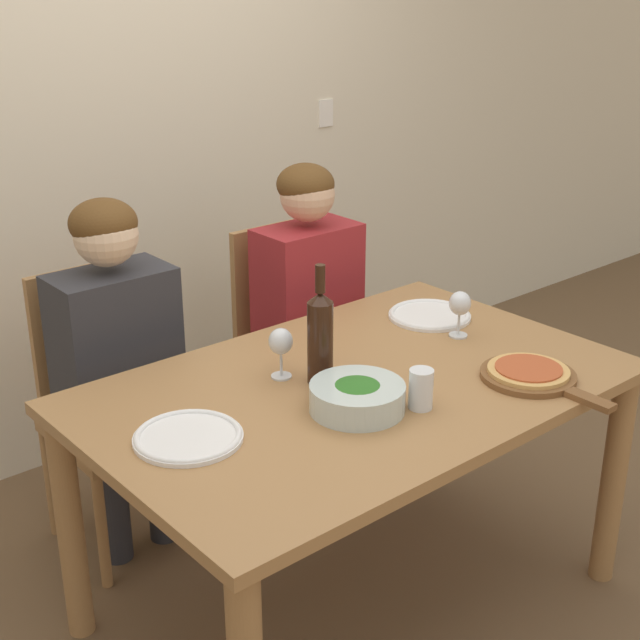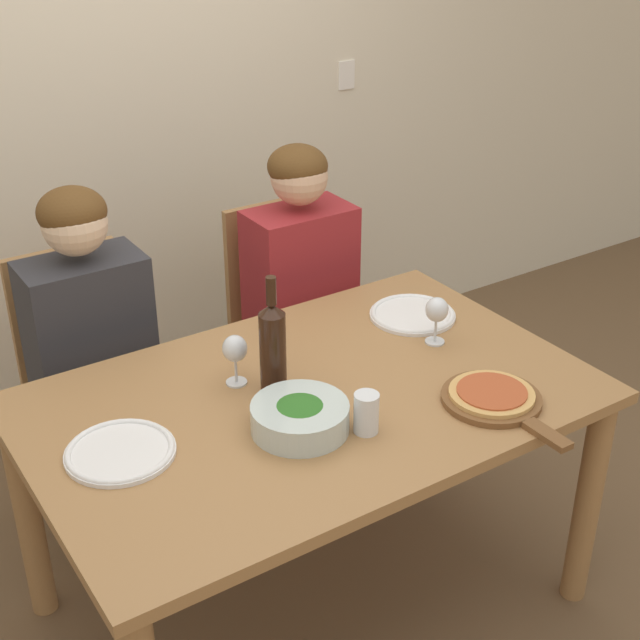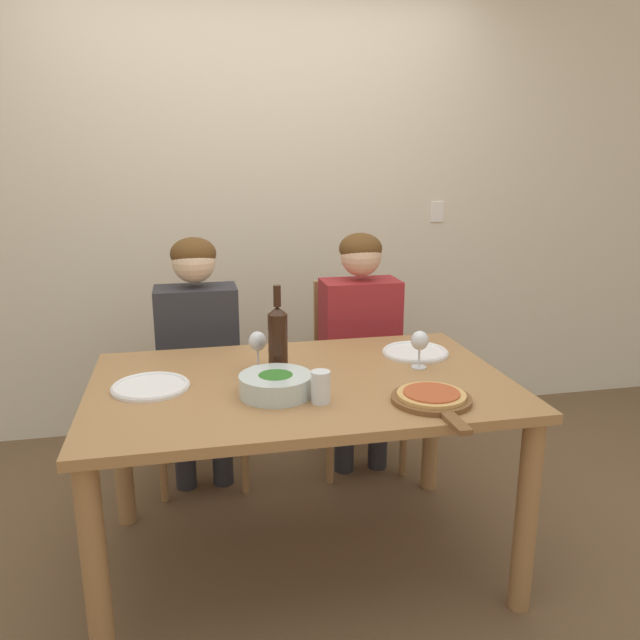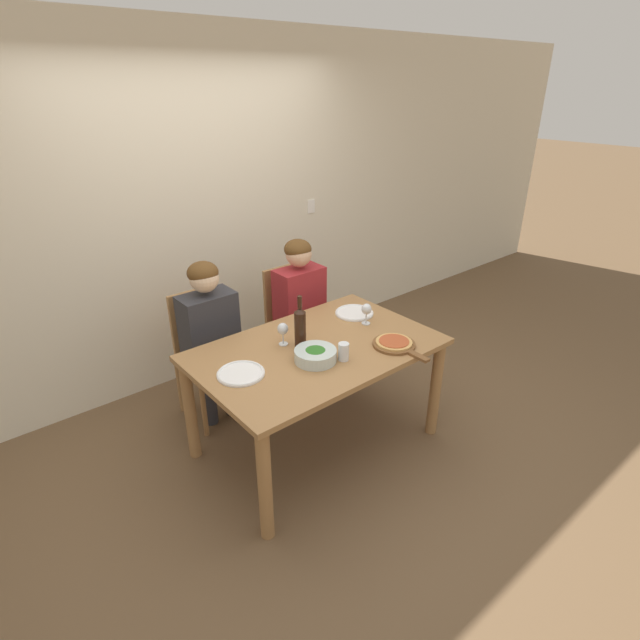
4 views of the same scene
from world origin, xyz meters
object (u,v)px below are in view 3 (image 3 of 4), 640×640
(chair_left, at_px, (200,378))
(wine_glass_left, at_px, (258,343))
(wine_bottle, at_px, (278,340))
(broccoli_bowl, at_px, (276,384))
(water_tumbler, at_px, (321,387))
(chair_right, at_px, (354,367))
(dinner_plate_left, at_px, (151,386))
(person_man, at_px, (361,331))
(wine_glass_right, at_px, (420,342))
(dinner_plate_right, at_px, (415,352))
(pizza_on_board, at_px, (432,398))
(person_woman, at_px, (198,341))

(chair_left, distance_m, wine_glass_left, 0.80)
(wine_bottle, xyz_separation_m, broccoli_bowl, (-0.04, -0.20, -0.10))
(wine_glass_left, distance_m, water_tumbler, 0.43)
(chair_right, height_order, dinner_plate_left, chair_right)
(chair_left, height_order, broccoli_bowl, chair_left)
(person_man, relative_size, broccoli_bowl, 4.74)
(chair_left, bearing_deg, wine_glass_right, -43.63)
(chair_right, bearing_deg, wine_glass_left, -130.45)
(chair_left, distance_m, chair_right, 0.80)
(chair_left, bearing_deg, water_tumbler, -70.04)
(wine_bottle, bearing_deg, water_tumbler, -71.30)
(wine_glass_left, bearing_deg, dinner_plate_left, -161.10)
(dinner_plate_right, bearing_deg, pizza_on_board, -104.52)
(broccoli_bowl, distance_m, wine_glass_left, 0.30)
(chair_right, bearing_deg, broccoli_bowl, -119.55)
(person_man, bearing_deg, person_woman, 180.00)
(chair_right, distance_m, dinner_plate_right, 0.69)
(chair_left, distance_m, dinner_plate_left, 0.88)
(dinner_plate_left, distance_m, wine_glass_left, 0.44)
(dinner_plate_left, bearing_deg, water_tumbler, -23.94)
(chair_right, relative_size, wine_glass_right, 6.27)
(wine_bottle, bearing_deg, pizza_on_board, -39.00)
(wine_bottle, distance_m, broccoli_bowl, 0.23)
(broccoli_bowl, distance_m, dinner_plate_right, 0.73)
(chair_left, xyz_separation_m, broccoli_bowl, (0.25, -0.97, 0.30))
(person_woman, bearing_deg, water_tumbler, -67.85)
(chair_left, relative_size, dinner_plate_right, 3.42)
(pizza_on_board, height_order, wine_glass_right, wine_glass_right)
(wine_bottle, distance_m, pizza_on_board, 0.62)
(chair_right, height_order, water_tumbler, chair_right)
(chair_right, xyz_separation_m, broccoli_bowl, (-0.55, -0.97, 0.30))
(dinner_plate_left, distance_m, pizza_on_board, 1.00)
(person_woman, bearing_deg, wine_glass_left, -68.50)
(dinner_plate_left, bearing_deg, chair_left, 77.44)
(wine_glass_left, bearing_deg, chair_left, 108.11)
(chair_right, height_order, person_woman, person_woman)
(dinner_plate_left, bearing_deg, person_woman, 75.46)
(water_tumbler, bearing_deg, person_woman, 112.15)
(person_woman, height_order, wine_glass_left, person_woman)
(wine_glass_right, bearing_deg, wine_glass_left, 168.60)
(chair_right, bearing_deg, dinner_plate_right, -81.66)
(wine_glass_right, bearing_deg, dinner_plate_right, 73.71)
(broccoli_bowl, relative_size, water_tumbler, 2.32)
(dinner_plate_left, distance_m, water_tumbler, 0.62)
(dinner_plate_right, xyz_separation_m, water_tumbler, (-0.50, -0.44, 0.05))
(person_woman, distance_m, wine_bottle, 0.74)
(dinner_plate_left, height_order, wine_glass_left, wine_glass_left)
(chair_right, bearing_deg, water_tumbler, -111.04)
(chair_left, relative_size, person_woman, 0.78)
(person_man, bearing_deg, broccoli_bowl, -122.75)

